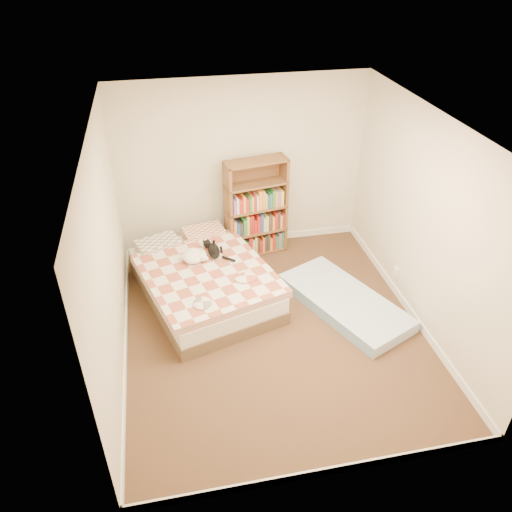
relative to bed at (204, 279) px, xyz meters
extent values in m
cube|color=#4A2E1F|center=(0.74, -0.82, -0.24)|extent=(3.50, 4.00, 0.01)
cube|color=white|center=(0.74, -0.82, 2.26)|extent=(3.50, 4.00, 0.01)
cube|color=beige|center=(0.74, 1.18, 1.01)|extent=(3.50, 0.01, 2.50)
cube|color=beige|center=(0.74, -2.82, 1.01)|extent=(3.50, 0.01, 2.50)
cube|color=beige|center=(-1.01, -0.82, 1.01)|extent=(0.01, 4.00, 2.50)
cube|color=beige|center=(2.49, -0.82, 1.01)|extent=(0.01, 4.00, 2.50)
cube|color=white|center=(0.74, 1.17, -0.19)|extent=(3.50, 0.02, 0.10)
cube|color=white|center=(0.74, -2.81, -0.19)|extent=(3.50, 0.02, 0.10)
cube|color=white|center=(-1.00, -0.82, -0.19)|extent=(0.02, 4.00, 0.10)
cube|color=white|center=(2.48, -0.82, -0.19)|extent=(0.02, 4.00, 0.10)
cube|color=white|center=(2.47, -0.42, 0.06)|extent=(0.03, 0.09, 0.13)
cube|color=brown|center=(0.00, -0.03, -0.15)|extent=(1.92, 2.33, 0.18)
cube|color=silver|center=(0.00, -0.03, 0.04)|extent=(1.89, 2.28, 0.20)
cube|color=#AF5541|center=(0.00, -0.03, 0.19)|extent=(1.89, 2.00, 0.10)
cube|color=gray|center=(-0.33, 0.72, 0.22)|extent=(0.63, 0.50, 0.15)
cube|color=#AF5541|center=(0.33, 0.72, 0.22)|extent=(0.63, 0.50, 0.15)
cube|color=brown|center=(0.46, 0.89, 0.48)|extent=(0.09, 0.29, 1.45)
cube|color=brown|center=(1.29, 0.89, 0.48)|extent=(0.09, 0.29, 1.45)
cube|color=brown|center=(0.88, 1.03, 0.48)|extent=(0.86, 0.17, 1.45)
cube|color=brown|center=(0.88, 0.89, -0.22)|extent=(0.91, 0.44, 0.03)
cube|color=brown|center=(0.88, 0.89, 0.49)|extent=(0.91, 0.44, 0.03)
cube|color=brown|center=(0.88, 0.89, 1.19)|extent=(0.91, 0.44, 0.03)
cube|color=#7EAAD3|center=(1.72, -0.61, -0.17)|extent=(1.44, 1.92, 0.16)
ellipsoid|color=black|center=(0.17, 0.20, 0.29)|extent=(0.27, 0.38, 0.11)
sphere|color=black|center=(0.17, 0.39, 0.30)|extent=(0.14, 0.14, 0.11)
cone|color=black|center=(0.14, 0.42, 0.35)|extent=(0.05, 0.05, 0.04)
cone|color=black|center=(0.21, 0.42, 0.35)|extent=(0.05, 0.05, 0.04)
cylinder|color=black|center=(0.26, -0.03, 0.26)|extent=(0.10, 0.19, 0.04)
ellipsoid|color=white|center=(-0.10, 0.10, 0.31)|extent=(0.35, 0.37, 0.15)
sphere|color=white|center=(-0.02, 0.01, 0.33)|extent=(0.15, 0.15, 0.12)
sphere|color=white|center=(0.03, -0.03, 0.32)|extent=(0.07, 0.07, 0.05)
sphere|color=white|center=(-0.23, 0.16, 0.30)|extent=(0.08, 0.08, 0.07)
camera|label=1|loc=(-0.37, -5.25, 3.83)|focal=35.00mm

